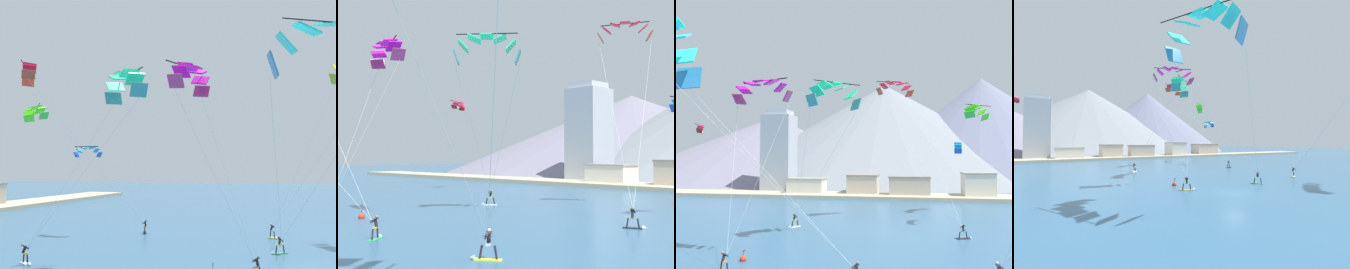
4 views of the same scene
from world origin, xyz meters
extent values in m
cylinder|color=#231E28|center=(6.71, 2.92, 1.09)|extent=(0.36, 0.34, 0.57)
cylinder|color=#231E28|center=(6.70, 2.78, 1.26)|extent=(0.43, 0.37, 0.37)
cylinder|color=#231E28|center=(6.56, 2.95, 1.26)|extent=(0.43, 0.37, 0.37)
cylinder|color=black|center=(6.49, 2.75, 1.23)|extent=(0.35, 0.42, 0.03)
sphere|color=#9E7051|center=(6.76, 2.97, 1.47)|extent=(0.21, 0.21, 0.21)
cube|color=black|center=(15.63, 18.92, 0.04)|extent=(1.50, 0.90, 0.07)
cylinder|color=#14232D|center=(15.26, 18.79, 0.41)|extent=(0.26, 0.19, 0.69)
cylinder|color=#14232D|center=(16.00, 19.06, 0.41)|extent=(0.26, 0.19, 0.69)
cube|color=orange|center=(15.63, 18.92, 0.79)|extent=(0.31, 0.35, 0.12)
cylinder|color=#14232D|center=(15.65, 18.86, 1.11)|extent=(0.31, 0.39, 0.59)
cylinder|color=#14232D|center=(15.51, 18.92, 1.28)|extent=(0.24, 0.49, 0.38)
cylinder|color=#14232D|center=(15.73, 18.99, 1.28)|extent=(0.24, 0.49, 0.38)
cylinder|color=black|center=(15.56, 19.13, 1.25)|extent=(0.50, 0.21, 0.03)
sphere|color=brown|center=(15.69, 18.77, 1.48)|extent=(0.21, 0.21, 0.21)
cone|color=white|center=(16.45, 19.22, 0.10)|extent=(0.40, 0.44, 0.36)
cube|color=white|center=(-3.80, 22.18, 0.04)|extent=(1.19, 1.43, 0.07)
cylinder|color=black|center=(-3.57, 22.51, 0.43)|extent=(0.24, 0.27, 0.73)
cylinder|color=black|center=(-4.03, 21.86, 0.43)|extent=(0.24, 0.27, 0.73)
cube|color=yellow|center=(-3.80, 22.18, 0.83)|extent=(0.39, 0.37, 0.12)
cylinder|color=black|center=(-3.89, 22.25, 1.17)|extent=(0.49, 0.44, 0.62)
cylinder|color=black|center=(-3.74, 22.29, 1.34)|extent=(0.48, 0.37, 0.40)
cylinder|color=black|center=(-3.88, 22.09, 1.34)|extent=(0.48, 0.37, 0.40)
cylinder|color=black|center=(-3.66, 22.09, 1.31)|extent=(0.33, 0.44, 0.03)
sphere|color=#9E7051|center=(-4.03, 22.35, 1.54)|extent=(0.22, 0.22, 0.22)
cone|color=white|center=(-4.30, 21.48, 0.10)|extent=(0.47, 0.45, 0.36)
cylinder|color=black|center=(-3.80, 4.13, 0.41)|extent=(0.26, 0.21, 0.69)
cylinder|color=black|center=(-3.11, 3.75, 0.41)|extent=(0.26, 0.21, 0.69)
cube|color=orange|center=(-3.45, 3.94, 0.79)|extent=(0.33, 0.36, 0.12)
cylinder|color=black|center=(-3.49, 3.88, 1.11)|extent=(0.35, 0.41, 0.59)
cylinder|color=black|center=(-3.54, 4.02, 1.27)|extent=(0.31, 0.47, 0.38)
cylinder|color=black|center=(-3.34, 3.91, 1.27)|extent=(0.31, 0.47, 0.38)
cylinder|color=black|center=(-3.35, 4.12, 1.25)|extent=(0.47, 0.28, 0.03)
sphere|color=#9E7051|center=(-3.54, 3.78, 1.48)|extent=(0.21, 0.21, 0.21)
cylinder|color=#231E28|center=(16.03, 4.30, 1.13)|extent=(0.38, 0.42, 0.60)
cylinder|color=#231E28|center=(16.19, 4.29, 1.30)|extent=(0.36, 0.46, 0.39)
cylinder|color=#231E28|center=(16.00, 4.15, 1.30)|extent=(0.36, 0.46, 0.39)
cylinder|color=black|center=(16.20, 4.07, 1.27)|extent=(0.44, 0.33, 0.03)
sphere|color=beige|center=(15.97, 4.39, 1.51)|extent=(0.22, 0.22, 0.22)
cube|color=#28F1D9|center=(-5.78, 1.57, 15.84)|extent=(2.24, 1.56, 1.59)
cube|color=teal|center=(-5.82, 2.44, 14.44)|extent=(2.06, 0.93, 1.78)
cylinder|color=silver|center=(1.71, -1.02, 7.44)|extent=(9.59, 7.57, 12.43)
cylinder|color=silver|center=(0.38, 2.70, 7.44)|extent=(12.25, 0.12, 12.43)
cube|color=#A13F27|center=(6.11, 28.84, 17.66)|extent=(1.14, 1.56, 1.05)
cube|color=red|center=(6.68, 29.10, 18.43)|extent=(1.39, 1.68, 0.90)
cube|color=red|center=(7.43, 29.52, 18.93)|extent=(1.56, 1.73, 0.64)
cube|color=red|center=(8.25, 30.04, 19.11)|extent=(1.63, 1.74, 0.30)
cube|color=red|center=(9.05, 30.60, 18.93)|extent=(1.65, 1.69, 0.64)
cube|color=red|center=(9.72, 31.12, 18.43)|extent=(1.57, 1.57, 0.90)
cube|color=#A13F27|center=(10.19, 31.55, 17.66)|extent=(1.38, 1.41, 1.05)
cylinder|color=black|center=(7.91, 30.56, 19.19)|extent=(4.55, 2.31, 0.10)
cylinder|color=silver|center=(10.74, 23.95, 9.23)|extent=(9.68, 9.69, 15.97)
cylinder|color=silver|center=(12.94, 25.41, 9.23)|extent=(5.27, 12.61, 15.97)
cube|color=teal|center=(4.38, 18.21, 14.38)|extent=(1.46, 1.59, 1.27)
cube|color=#25EA96|center=(3.88, 17.81, 15.41)|extent=(1.76, 1.86, 1.09)
cube|color=#25EA96|center=(3.15, 17.14, 16.11)|extent=(1.97, 2.01, 0.73)
cube|color=#25EA96|center=(2.31, 16.29, 16.35)|extent=(2.04, 2.03, 0.25)
cube|color=#25EA96|center=(1.50, 15.43, 16.11)|extent=(2.02, 1.95, 0.73)
cube|color=#25EA96|center=(0.85, 14.67, 15.41)|extent=(1.88, 1.74, 1.09)
cube|color=teal|center=(0.47, 14.16, 14.38)|extent=(1.61, 1.43, 1.27)
cylinder|color=black|center=(2.83, 15.79, 16.41)|extent=(4.29, 3.81, 0.10)
cylinder|color=silver|center=(0.42, 20.19, 7.55)|extent=(8.22, 3.84, 12.50)
cylinder|color=silver|center=(-1.64, 18.05, 7.55)|extent=(4.10, 8.11, 12.50)
cube|color=#AC3271|center=(-5.11, 9.31, 13.89)|extent=(0.99, 1.30, 1.10)
cube|color=#EC0DC3|center=(-4.51, 9.06, 14.67)|extent=(1.21, 1.35, 0.96)
cube|color=#EC0DC3|center=(-3.67, 8.83, 15.19)|extent=(1.29, 1.39, 0.70)
cube|color=#EC0DC3|center=(-2.69, 8.63, 15.37)|extent=(1.24, 1.41, 0.35)
cube|color=#EC0DC3|center=(-1.70, 8.51, 15.19)|extent=(1.14, 1.40, 0.70)
cube|color=#EC0DC3|center=(-0.82, 8.46, 14.67)|extent=(0.91, 1.38, 0.96)
cube|color=#AC3271|center=(-0.18, 8.51, 13.89)|extent=(0.60, 1.33, 1.10)
cylinder|color=black|center=(-2.60, 9.18, 15.47)|extent=(4.85, 1.84, 0.10)
cylinder|color=silver|center=(-4.32, 6.77, 7.34)|extent=(1.96, 5.34, 12.19)
cylinder|color=silver|center=(-1.66, 6.34, 7.34)|extent=(3.42, 4.48, 12.19)
cube|color=green|center=(21.80, 38.91, 14.82)|extent=(1.32, 1.61, 1.20)
cube|color=#45DB0B|center=(21.23, 38.50, 15.57)|extent=(1.52, 1.74, 1.11)
cube|color=#45DB0B|center=(20.60, 37.86, 16.06)|extent=(1.68, 1.75, 0.88)
cube|color=#45DB0B|center=(19.98, 37.06, 16.23)|extent=(1.78, 1.69, 0.55)
cube|color=#45DB0B|center=(19.44, 36.20, 16.06)|extent=(1.81, 1.55, 0.88)
cube|color=#45DB0B|center=(19.06, 35.38, 15.57)|extent=(1.78, 1.32, 1.11)
cube|color=green|center=(18.87, 34.70, 14.82)|extent=(1.69, 1.03, 1.20)
cylinder|color=black|center=(20.49, 36.70, 16.43)|extent=(4.24, 3.33, 0.10)
cube|color=maroon|center=(-22.83, 31.75, 12.88)|extent=(1.08, 0.72, 0.75)
cube|color=#EB2B5B|center=(-22.96, 32.19, 13.35)|extent=(1.13, 0.88, 0.68)
cube|color=#EB2B5B|center=(-23.19, 32.73, 13.65)|extent=(1.14, 1.00, 0.53)
cube|color=#EB2B5B|center=(-23.49, 33.30, 13.75)|extent=(1.15, 1.06, 0.33)
cube|color=#EB2B5B|center=(-23.84, 33.84, 13.65)|extent=(1.11, 1.09, 0.53)
cube|color=#EB2B5B|center=(-24.19, 34.30, 13.35)|extent=(1.04, 1.08, 0.68)
cube|color=maroon|center=(-24.51, 34.63, 12.88)|extent=(0.95, 1.00, 0.75)
cylinder|color=black|center=(-23.84, 33.09, 13.85)|extent=(1.10, 3.34, 0.10)
cube|color=blue|center=(16.02, 25.04, 9.35)|extent=(0.87, 0.51, 0.68)
cube|color=#119AC6|center=(16.06, 25.45, 9.88)|extent=(0.88, 0.68, 0.55)
cube|color=#119AC6|center=(16.11, 26.03, 10.23)|extent=(0.89, 0.77, 0.36)
cube|color=#119AC6|center=(16.17, 26.69, 10.35)|extent=(0.89, 0.78, 0.12)
cube|color=#119AC6|center=(16.24, 27.35, 10.23)|extent=(0.89, 0.77, 0.36)
cube|color=#119AC6|center=(16.29, 27.92, 9.88)|extent=(0.88, 0.68, 0.55)
cube|color=blue|center=(16.33, 28.34, 9.35)|extent=(0.87, 0.51, 0.68)
cylinder|color=black|center=(15.80, 26.72, 10.35)|extent=(0.42, 3.39, 0.10)
sphere|color=red|center=(-3.41, 7.03, 0.15)|extent=(0.56, 0.56, 0.56)
cylinder|color=black|center=(-3.41, 7.03, 0.65)|extent=(0.04, 0.04, 0.44)
cube|color=red|center=(-3.32, 7.03, 0.83)|extent=(0.18, 0.01, 0.12)
cube|color=#BCAD8E|center=(0.00, 57.09, 0.35)|extent=(180.00, 10.00, 0.70)
cube|color=silver|center=(23.80, 59.01, 2.54)|extent=(6.06, 6.86, 5.08)
cube|color=#99958B|center=(23.80, 59.01, 5.23)|extent=(6.30, 7.13, 0.30)
cube|color=beige|center=(-0.25, 60.36, 2.21)|extent=(6.49, 6.89, 4.41)
cube|color=gray|center=(-0.25, 60.36, 4.56)|extent=(6.75, 7.17, 0.30)
cube|color=#B7AD9E|center=(9.86, 58.41, 2.09)|extent=(8.43, 4.49, 4.17)
cube|color=gray|center=(9.86, 58.41, 4.32)|extent=(8.77, 4.67, 0.30)
cube|color=silver|center=(-12.89, 59.14, 1.78)|extent=(7.98, 4.95, 3.57)
cube|color=#99958B|center=(-12.89, 59.14, 3.72)|extent=(8.29, 5.14, 0.30)
cube|color=#A8ADB7|center=(-21.42, 64.35, 9.33)|extent=(7.00, 7.00, 18.67)
cube|color=silver|center=(-21.42, 64.35, 19.27)|extent=(5.60, 5.60, 1.20)
cone|color=gray|center=(-43.98, 117.80, 12.08)|extent=(116.61, 116.61, 24.15)
cone|color=gray|center=(-0.20, 126.60, 18.62)|extent=(127.80, 127.80, 37.24)
cone|color=slate|center=(36.49, 124.93, 19.19)|extent=(99.32, 99.32, 38.37)
camera|label=1|loc=(-36.95, 0.38, 7.65)|focal=50.00mm
camera|label=2|loc=(34.24, -11.90, 5.40)|focal=50.00mm
camera|label=3|loc=(10.46, -22.45, 8.60)|focal=40.00mm
camera|label=4|loc=(-16.29, -17.99, 5.37)|focal=24.00mm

